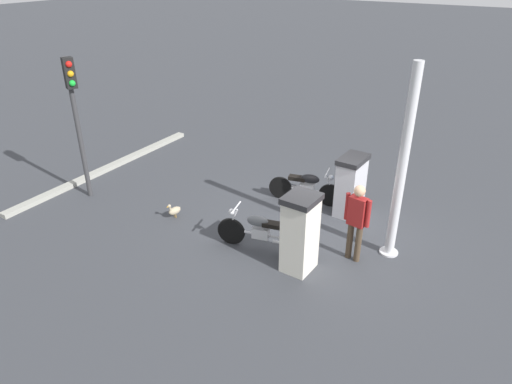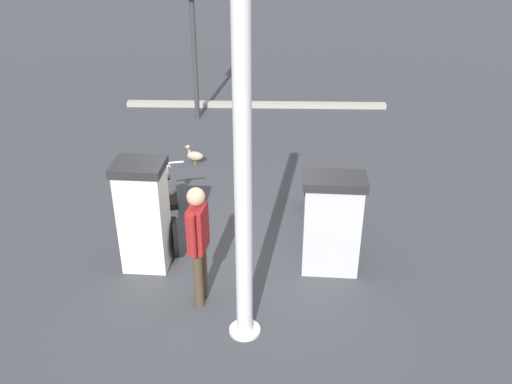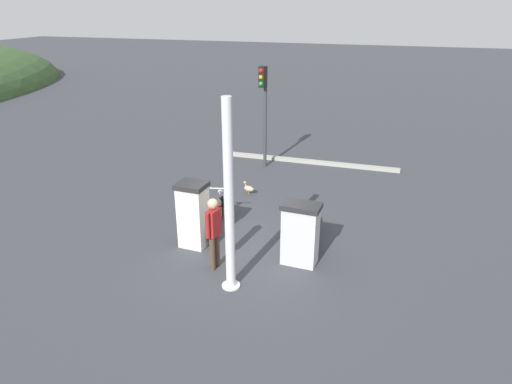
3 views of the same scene
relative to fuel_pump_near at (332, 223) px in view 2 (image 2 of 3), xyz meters
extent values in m
plane|color=#383A3F|center=(0.29, 1.35, -0.77)|extent=(120.00, 120.00, 0.00)
cube|color=silver|center=(0.00, 0.00, -0.07)|extent=(0.53, 0.82, 1.39)
cube|color=#1E478C|center=(0.26, -0.01, 0.23)|extent=(0.05, 0.56, 0.32)
cube|color=#262628|center=(0.00, 0.00, 0.68)|extent=(0.58, 0.90, 0.12)
cylinder|color=black|center=(0.30, 0.23, -0.28)|extent=(0.05, 0.05, 0.91)
cube|color=silver|center=(0.00, 2.70, 0.01)|extent=(0.58, 0.66, 1.56)
cube|color=black|center=(0.29, 2.68, 0.35)|extent=(0.05, 0.45, 0.32)
cube|color=#262628|center=(0.00, 2.70, 0.85)|extent=(0.64, 0.73, 0.12)
cylinder|color=black|center=(0.33, 2.88, -0.22)|extent=(0.05, 0.05, 1.01)
cylinder|color=black|center=(0.54, -0.09, -0.47)|extent=(0.61, 0.19, 0.61)
cylinder|color=black|center=(1.83, 0.21, -0.47)|extent=(0.61, 0.19, 0.61)
cube|color=silver|center=(1.13, 0.05, -0.37)|extent=(0.40, 0.27, 0.24)
cylinder|color=silver|center=(1.18, 0.06, -0.42)|extent=(0.98, 0.27, 0.05)
ellipsoid|color=black|center=(1.06, 0.03, -0.09)|extent=(0.52, 0.32, 0.24)
cube|color=black|center=(1.40, 0.11, -0.12)|extent=(0.47, 0.29, 0.10)
cylinder|color=silver|center=(0.57, -0.08, -0.17)|extent=(0.26, 0.10, 0.57)
cylinder|color=silver|center=(0.65, -0.06, 0.15)|extent=(0.16, 0.55, 0.04)
sphere|color=silver|center=(0.56, -0.08, 0.03)|extent=(0.17, 0.17, 0.14)
cylinder|color=silver|center=(1.66, 0.04, -0.45)|extent=(0.55, 0.19, 0.07)
cylinder|color=black|center=(1.69, 2.67, -0.46)|extent=(0.63, 0.21, 0.63)
cylinder|color=black|center=(0.26, 2.33, -0.46)|extent=(0.63, 0.21, 0.63)
cube|color=silver|center=(1.02, 2.51, -0.36)|extent=(0.40, 0.28, 0.24)
cylinder|color=silver|center=(0.97, 2.50, -0.41)|extent=(1.08, 0.31, 0.05)
ellipsoid|color=#595B60|center=(1.09, 2.53, -0.08)|extent=(0.52, 0.33, 0.24)
cube|color=black|center=(0.76, 2.45, -0.11)|extent=(0.47, 0.30, 0.10)
cylinder|color=silver|center=(1.65, 2.66, -0.16)|extent=(0.26, 0.10, 0.57)
cylinder|color=silver|center=(1.57, 2.64, 0.16)|extent=(0.17, 0.55, 0.04)
sphere|color=silver|center=(1.67, 2.67, 0.04)|extent=(0.17, 0.17, 0.14)
cylinder|color=silver|center=(0.43, 2.49, -0.44)|extent=(0.55, 0.20, 0.07)
cylinder|color=#473828|center=(-0.92, 1.81, -0.35)|extent=(0.15, 0.15, 0.84)
cylinder|color=#473828|center=(-0.72, 1.78, -0.35)|extent=(0.15, 0.15, 0.84)
cube|color=maroon|center=(-0.82, 1.80, 0.39)|extent=(0.39, 0.25, 0.63)
cylinder|color=maroon|center=(-1.06, 1.83, 0.42)|extent=(0.10, 0.10, 0.60)
cylinder|color=maroon|center=(-0.59, 1.76, 0.42)|extent=(0.10, 0.10, 0.60)
sphere|color=tan|center=(-0.82, 1.80, 0.85)|extent=(0.27, 0.27, 0.23)
ellipsoid|color=tan|center=(3.52, 2.47, -0.58)|extent=(0.23, 0.36, 0.19)
cylinder|color=tan|center=(3.54, 2.58, -0.52)|extent=(0.06, 0.06, 0.13)
sphere|color=tan|center=(3.54, 2.61, -0.39)|extent=(0.10, 0.10, 0.08)
cone|color=orange|center=(3.55, 2.66, -0.40)|extent=(0.05, 0.06, 0.04)
cone|color=tan|center=(3.49, 2.32, -0.55)|extent=(0.08, 0.08, 0.07)
cylinder|color=orange|center=(3.48, 2.47, -0.72)|extent=(0.02, 0.02, 0.09)
cylinder|color=orange|center=(3.55, 2.46, -0.72)|extent=(0.02, 0.02, 0.09)
cylinder|color=#38383A|center=(6.23, 2.78, 1.06)|extent=(0.16, 0.16, 3.65)
cylinder|color=silver|center=(-1.42, 1.17, 1.28)|extent=(0.20, 0.20, 4.10)
cylinder|color=silver|center=(-1.42, 1.17, -0.75)|extent=(0.40, 0.40, 0.04)
cube|color=#9E9E93|center=(7.11, 1.35, -0.71)|extent=(0.31, 6.80, 0.12)
camera|label=1|loc=(-3.36, 9.71, 4.97)|focal=32.30mm
camera|label=2|loc=(-6.75, 0.83, 4.10)|focal=38.66mm
camera|label=3|loc=(-9.11, -1.93, 4.91)|focal=31.91mm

